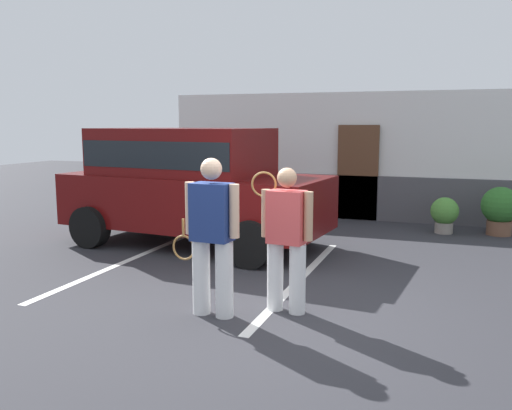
{
  "coord_description": "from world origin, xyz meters",
  "views": [
    {
      "loc": [
        1.91,
        -5.5,
        2.13
      ],
      "look_at": [
        -0.51,
        1.2,
        1.05
      ],
      "focal_mm": 37.81,
      "sensor_mm": 36.0,
      "label": 1
    }
  ],
  "objects_px": {
    "potted_plant_by_porch": "(444,213)",
    "tennis_player_woman": "(286,237)",
    "parked_suv": "(190,180)",
    "potted_plant_secondary": "(500,208)",
    "tennis_player_man": "(212,235)"
  },
  "relations": [
    {
      "from": "tennis_player_man",
      "to": "potted_plant_secondary",
      "type": "bearing_deg",
      "value": -115.88
    },
    {
      "from": "tennis_player_man",
      "to": "potted_plant_by_porch",
      "type": "relative_size",
      "value": 2.49
    },
    {
      "from": "tennis_player_woman",
      "to": "potted_plant_by_porch",
      "type": "height_order",
      "value": "tennis_player_woman"
    },
    {
      "from": "tennis_player_woman",
      "to": "potted_plant_by_porch",
      "type": "bearing_deg",
      "value": -101.57
    },
    {
      "from": "parked_suv",
      "to": "potted_plant_secondary",
      "type": "relative_size",
      "value": 5.1
    },
    {
      "from": "potted_plant_by_porch",
      "to": "tennis_player_woman",
      "type": "bearing_deg",
      "value": -107.08
    },
    {
      "from": "tennis_player_woman",
      "to": "potted_plant_secondary",
      "type": "distance_m",
      "value": 6.12
    },
    {
      "from": "tennis_player_woman",
      "to": "tennis_player_man",
      "type": "bearing_deg",
      "value": 33.68
    },
    {
      "from": "parked_suv",
      "to": "potted_plant_by_porch",
      "type": "relative_size",
      "value": 6.74
    },
    {
      "from": "parked_suv",
      "to": "potted_plant_secondary",
      "type": "bearing_deg",
      "value": 33.78
    },
    {
      "from": "parked_suv",
      "to": "potted_plant_secondary",
      "type": "distance_m",
      "value": 5.95
    },
    {
      "from": "parked_suv",
      "to": "tennis_player_woman",
      "type": "height_order",
      "value": "parked_suv"
    },
    {
      "from": "potted_plant_by_porch",
      "to": "potted_plant_secondary",
      "type": "distance_m",
      "value": 1.03
    },
    {
      "from": "tennis_player_woman",
      "to": "potted_plant_secondary",
      "type": "height_order",
      "value": "tennis_player_woman"
    },
    {
      "from": "parked_suv",
      "to": "tennis_player_man",
      "type": "bearing_deg",
      "value": -53.63
    }
  ]
}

